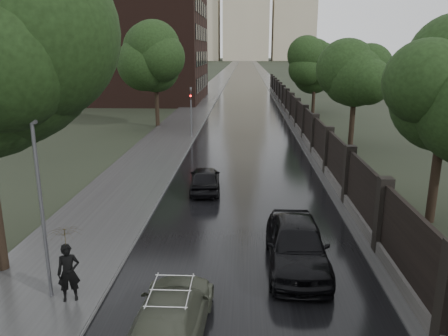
% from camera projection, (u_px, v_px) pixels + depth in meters
% --- Properties ---
extents(road, '(8.00, 420.00, 0.02)m').
position_uv_depth(road, '(245.00, 66.00, 193.68)').
color(road, black).
rests_on(road, ground).
extents(sidewalk_left, '(4.00, 420.00, 0.16)m').
position_uv_depth(sidewalk_left, '(232.00, 66.00, 193.94)').
color(sidewalk_left, '#2D2D2D').
rests_on(sidewalk_left, ground).
extents(verge_right, '(3.00, 420.00, 0.08)m').
position_uv_depth(verge_right, '(258.00, 66.00, 193.42)').
color(verge_right, '#2D2D2D').
rests_on(verge_right, ground).
extents(fence_right, '(0.45, 75.72, 2.70)m').
position_uv_depth(fence_right, '(295.00, 114.00, 40.86)').
color(fence_right, '#383533').
rests_on(fence_right, ground).
extents(tree_left_far, '(4.25, 4.25, 7.39)m').
position_uv_depth(tree_left_far, '(156.00, 68.00, 38.40)').
color(tree_left_far, black).
rests_on(tree_left_far, ground).
extents(tree_right_a, '(4.08, 4.08, 7.01)m').
position_uv_depth(tree_right_a, '(445.00, 100.00, 16.55)').
color(tree_right_a, black).
rests_on(tree_right_a, ground).
extents(tree_right_b, '(4.08, 4.08, 7.01)m').
position_uv_depth(tree_right_b, '(355.00, 77.00, 30.05)').
color(tree_right_b, black).
rests_on(tree_right_b, ground).
extents(tree_right_c, '(4.08, 4.08, 7.01)m').
position_uv_depth(tree_right_c, '(315.00, 68.00, 47.40)').
color(tree_right_c, black).
rests_on(tree_right_c, ground).
extents(lamp_post, '(0.25, 0.12, 5.11)m').
position_uv_depth(lamp_post, '(42.00, 211.00, 11.46)').
color(lamp_post, '#59595E').
rests_on(lamp_post, ground).
extents(traffic_light, '(0.16, 0.32, 4.00)m').
position_uv_depth(traffic_light, '(191.00, 108.00, 34.14)').
color(traffic_light, '#59595E').
rests_on(traffic_light, ground).
extents(brick_building, '(24.00, 18.00, 20.00)m').
position_uv_depth(brick_building, '(113.00, 25.00, 58.83)').
color(brick_building, black).
rests_on(brick_building, ground).
extents(stalinist_tower, '(92.00, 30.00, 159.00)m').
position_uv_depth(stalinist_tower, '(246.00, 1.00, 289.75)').
color(stalinist_tower, tan).
rests_on(stalinist_tower, ground).
extents(volga_sedan, '(1.89, 4.28, 1.22)m').
position_uv_depth(volga_sedan, '(171.00, 315.00, 10.48)').
color(volga_sedan, '#404336').
rests_on(volga_sedan, ground).
extents(hatchback_left, '(1.74, 3.76, 1.25)m').
position_uv_depth(hatchback_left, '(205.00, 179.00, 21.55)').
color(hatchback_left, black).
rests_on(hatchback_left, ground).
extents(car_right_near, '(1.94, 4.70, 1.59)m').
position_uv_depth(car_right_near, '(297.00, 244.00, 13.86)').
color(car_right_near, black).
rests_on(car_right_near, ground).
extents(pedestrian_umbrella, '(1.20, 1.21, 2.54)m').
position_uv_depth(pedestrian_umbrella, '(66.00, 243.00, 11.51)').
color(pedestrian_umbrella, black).
rests_on(pedestrian_umbrella, sidewalk_left).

